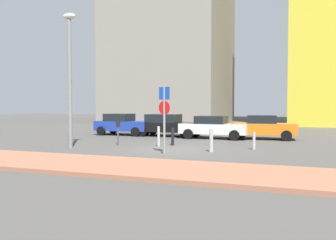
{
  "coord_description": "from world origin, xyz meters",
  "views": [
    {
      "loc": [
        5.6,
        -16.0,
        2.12
      ],
      "look_at": [
        -1.36,
        3.0,
        1.3
      ],
      "focal_mm": 37.79,
      "sensor_mm": 36.0,
      "label": 1
    }
  ],
  "objects_px": {
    "street_lamp": "(70,69)",
    "traffic_bollard_far": "(173,137)",
    "parking_sign_post": "(164,112)",
    "traffic_bollard_edge": "(254,141)",
    "parked_car_white": "(213,127)",
    "parking_meter": "(118,130)",
    "parked_car_blue": "(123,124)",
    "traffic_bollard_mid": "(159,137)",
    "traffic_bollard_near": "(211,140)",
    "parked_car_black": "(167,125)",
    "parked_car_orange": "(263,127)"
  },
  "relations": [
    {
      "from": "parked_car_white",
      "to": "traffic_bollard_far",
      "type": "distance_m",
      "value": 4.81
    },
    {
      "from": "parking_sign_post",
      "to": "street_lamp",
      "type": "relative_size",
      "value": 0.44
    },
    {
      "from": "parking_meter",
      "to": "traffic_bollard_far",
      "type": "xyz_separation_m",
      "value": [
        2.78,
        0.93,
        -0.37
      ]
    },
    {
      "from": "parked_car_white",
      "to": "traffic_bollard_mid",
      "type": "height_order",
      "value": "parked_car_white"
    },
    {
      "from": "parking_meter",
      "to": "traffic_bollard_near",
      "type": "relative_size",
      "value": 1.21
    },
    {
      "from": "parked_car_orange",
      "to": "parking_sign_post",
      "type": "bearing_deg",
      "value": -111.56
    },
    {
      "from": "street_lamp",
      "to": "traffic_bollard_far",
      "type": "relative_size",
      "value": 7.17
    },
    {
      "from": "parked_car_black",
      "to": "traffic_bollard_edge",
      "type": "relative_size",
      "value": 5.41
    },
    {
      "from": "traffic_bollard_near",
      "to": "traffic_bollard_edge",
      "type": "xyz_separation_m",
      "value": [
        1.73,
        1.57,
        -0.11
      ]
    },
    {
      "from": "parked_car_blue",
      "to": "traffic_bollard_edge",
      "type": "bearing_deg",
      "value": -28.94
    },
    {
      "from": "parking_meter",
      "to": "traffic_bollard_far",
      "type": "bearing_deg",
      "value": 18.6
    },
    {
      "from": "parked_car_black",
      "to": "street_lamp",
      "type": "relative_size",
      "value": 0.69
    },
    {
      "from": "parked_car_white",
      "to": "street_lamp",
      "type": "distance_m",
      "value": 9.88
    },
    {
      "from": "parked_car_white",
      "to": "parking_meter",
      "type": "relative_size",
      "value": 3.39
    },
    {
      "from": "parked_car_black",
      "to": "street_lamp",
      "type": "bearing_deg",
      "value": -105.12
    },
    {
      "from": "parked_car_white",
      "to": "traffic_bollard_near",
      "type": "relative_size",
      "value": 4.1
    },
    {
      "from": "parked_car_blue",
      "to": "parking_meter",
      "type": "bearing_deg",
      "value": -64.76
    },
    {
      "from": "parking_sign_post",
      "to": "traffic_bollard_near",
      "type": "bearing_deg",
      "value": 38.59
    },
    {
      "from": "parked_car_blue",
      "to": "street_lamp",
      "type": "distance_m",
      "value": 8.61
    },
    {
      "from": "traffic_bollard_mid",
      "to": "parked_car_blue",
      "type": "bearing_deg",
      "value": 131.09
    },
    {
      "from": "traffic_bollard_far",
      "to": "parked_car_black",
      "type": "bearing_deg",
      "value": 113.54
    },
    {
      "from": "parked_car_blue",
      "to": "traffic_bollard_far",
      "type": "distance_m",
      "value": 7.61
    },
    {
      "from": "parked_car_blue",
      "to": "parking_meter",
      "type": "height_order",
      "value": "parked_car_blue"
    },
    {
      "from": "parked_car_black",
      "to": "traffic_bollard_edge",
      "type": "bearing_deg",
      "value": -40.51
    },
    {
      "from": "parking_meter",
      "to": "traffic_bollard_edge",
      "type": "height_order",
      "value": "parking_meter"
    },
    {
      "from": "parked_car_orange",
      "to": "parking_sign_post",
      "type": "relative_size",
      "value": 1.4
    },
    {
      "from": "parking_meter",
      "to": "traffic_bollard_near",
      "type": "bearing_deg",
      "value": -10.68
    },
    {
      "from": "parked_car_blue",
      "to": "parked_car_black",
      "type": "height_order",
      "value": "parked_car_blue"
    },
    {
      "from": "parked_car_blue",
      "to": "parked_car_black",
      "type": "bearing_deg",
      "value": 2.28
    },
    {
      "from": "parked_car_orange",
      "to": "traffic_bollard_far",
      "type": "bearing_deg",
      "value": -128.51
    },
    {
      "from": "parked_car_black",
      "to": "parking_meter",
      "type": "relative_size",
      "value": 3.58
    },
    {
      "from": "traffic_bollard_far",
      "to": "parking_sign_post",
      "type": "bearing_deg",
      "value": -76.71
    },
    {
      "from": "parked_car_orange",
      "to": "traffic_bollard_near",
      "type": "relative_size",
      "value": 3.91
    },
    {
      "from": "parked_car_orange",
      "to": "traffic_bollard_far",
      "type": "xyz_separation_m",
      "value": [
        -4.2,
        -5.28,
        -0.31
      ]
    },
    {
      "from": "parked_car_white",
      "to": "parking_sign_post",
      "type": "distance_m",
      "value": 8.1
    },
    {
      "from": "parked_car_orange",
      "to": "traffic_bollard_near",
      "type": "height_order",
      "value": "parked_car_orange"
    },
    {
      "from": "parking_meter",
      "to": "traffic_bollard_mid",
      "type": "distance_m",
      "value": 2.3
    },
    {
      "from": "parked_car_black",
      "to": "parking_meter",
      "type": "distance_m",
      "value": 6.2
    },
    {
      "from": "parking_sign_post",
      "to": "traffic_bollard_near",
      "type": "distance_m",
      "value": 2.62
    },
    {
      "from": "parked_car_orange",
      "to": "parking_meter",
      "type": "bearing_deg",
      "value": -138.32
    },
    {
      "from": "traffic_bollard_near",
      "to": "parking_meter",
      "type": "bearing_deg",
      "value": 169.32
    },
    {
      "from": "traffic_bollard_mid",
      "to": "traffic_bollard_far",
      "type": "distance_m",
      "value": 0.92
    },
    {
      "from": "traffic_bollard_near",
      "to": "parked_car_orange",
      "type": "bearing_deg",
      "value": 77.18
    },
    {
      "from": "parking_sign_post",
      "to": "traffic_bollard_edge",
      "type": "relative_size",
      "value": 3.48
    },
    {
      "from": "traffic_bollard_near",
      "to": "traffic_bollard_mid",
      "type": "height_order",
      "value": "traffic_bollard_near"
    },
    {
      "from": "parking_sign_post",
      "to": "traffic_bollard_mid",
      "type": "height_order",
      "value": "parking_sign_post"
    },
    {
      "from": "parking_sign_post",
      "to": "traffic_bollard_edge",
      "type": "distance_m",
      "value": 4.82
    },
    {
      "from": "parking_sign_post",
      "to": "traffic_bollard_mid",
      "type": "xyz_separation_m",
      "value": [
        -1.3,
        2.59,
        -1.34
      ]
    },
    {
      "from": "parked_car_orange",
      "to": "parking_meter",
      "type": "distance_m",
      "value": 9.34
    },
    {
      "from": "parked_car_black",
      "to": "traffic_bollard_far",
      "type": "distance_m",
      "value": 5.73
    }
  ]
}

